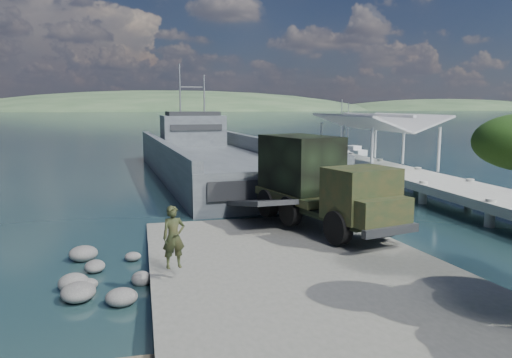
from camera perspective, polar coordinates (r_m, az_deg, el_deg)
name	(u,v)px	position (r m, az deg, el deg)	size (l,w,h in m)	color
ground	(290,269)	(18.43, 3.96, -10.28)	(1400.00, 1400.00, 0.00)	#182F39
boat_ramp	(299,272)	(17.44, 4.94, -10.51)	(10.00, 18.00, 0.50)	#65665D
shoreline_rocks	(114,278)	(18.20, -15.91, -10.83)	(3.20, 5.60, 0.90)	#52514F
distant_headlands	(190,111)	(579.35, -7.58, 7.74)	(1000.00, 240.00, 48.00)	#304C2F
pier	(380,161)	(40.05, 14.03, 1.99)	(6.40, 44.00, 6.10)	#9A9A90
landing_craft	(216,166)	(41.91, -4.64, 1.51)	(11.63, 37.16, 10.89)	#444950
military_truck	(319,182)	(22.65, 7.16, -0.33)	(4.70, 8.95, 3.98)	black
soldier	(174,249)	(15.83, -9.36, -7.92)	(0.71, 0.47, 1.95)	#1D311B
sailboat_near	(341,157)	(54.98, 9.67, 2.50)	(2.83, 5.75, 6.74)	silver
sailboat_far	(348,151)	(61.92, 10.48, 3.11)	(3.26, 5.46, 6.40)	silver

